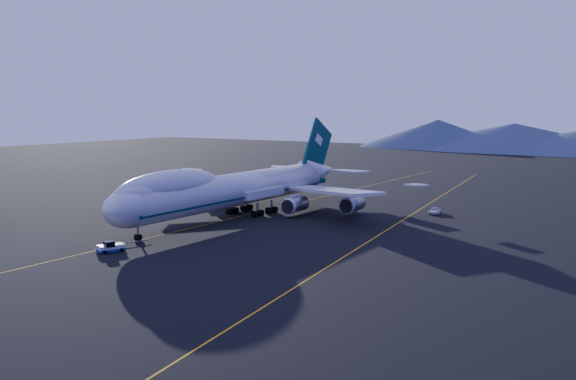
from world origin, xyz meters
The scene contains 6 objects.
ground centered at (0.00, 0.00, 0.00)m, with size 500.00×500.00×0.00m, color black.
taxiway_line_main centered at (0.00, 0.00, 0.01)m, with size 0.25×220.00×0.01m, color orange.
taxiway_line_side centered at (30.00, 10.00, 0.01)m, with size 0.25×200.00×0.01m, color orange.
boeing_747 centered at (0.00, 0.03, 5.81)m, with size 59.62×72.43×19.37m.
pushback_tug centered at (2.65, -34.70, 0.55)m, with size 3.33×4.46×1.74m.
service_van centered at (32.01, 25.48, 0.61)m, with size 2.04×4.42×1.23m, color silver.
Camera 1 is at (76.74, -100.42, 21.85)m, focal length 40.00 mm.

